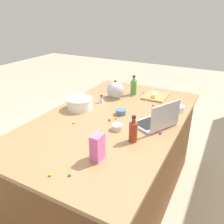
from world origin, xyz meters
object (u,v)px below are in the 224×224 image
object	(u,v)px
candy_bag	(97,147)
laptop	(157,121)
bottle_olive	(134,87)
ramekin_medium	(179,109)
ramekin_wide	(117,127)
kettle	(115,90)
mixing_bowl_large	(80,103)
cutting_board	(156,96)
kitchen_timer	(101,99)
butter_stick_left	(155,95)
ramekin_small	(121,112)
bottle_soy	(133,131)

from	to	relation	value
candy_bag	laptop	bearing A→B (deg)	162.23
bottle_olive	ramekin_medium	size ratio (longest dim) A/B	2.03
ramekin_wide	candy_bag	size ratio (longest dim) A/B	0.50
laptop	kettle	world-z (taller)	laptop
mixing_bowl_large	cutting_board	size ratio (longest dim) A/B	0.83
ramekin_wide	kitchen_timer	bearing A→B (deg)	-137.38
butter_stick_left	ramekin_medium	distance (m)	0.37
bottle_olive	ramekin_small	bearing A→B (deg)	11.25
kettle	cutting_board	xyz separation A→B (m)	(-0.22, 0.37, -0.07)
ramekin_small	kitchen_timer	size ratio (longest dim) A/B	1.17
candy_bag	butter_stick_left	bearing A→B (deg)	-178.73
candy_bag	bottle_olive	bearing A→B (deg)	-167.36
mixing_bowl_large	candy_bag	size ratio (longest dim) A/B	1.42
laptop	bottle_soy	distance (m)	0.30
kitchen_timer	ramekin_wide	bearing A→B (deg)	42.62
mixing_bowl_large	bottle_soy	xyz separation A→B (m)	(0.29, 0.66, 0.02)
ramekin_small	ramekin_wide	world-z (taller)	ramekin_small
bottle_olive	cutting_board	world-z (taller)	bottle_olive
cutting_board	ramekin_medium	world-z (taller)	ramekin_medium
bottle_olive	ramekin_small	distance (m)	0.53
ramekin_small	ramekin_medium	xyz separation A→B (m)	(-0.31, 0.43, 0.00)
bottle_soy	kettle	distance (m)	0.86
mixing_bowl_large	ramekin_medium	distance (m)	0.90
laptop	kitchen_timer	xyz separation A→B (m)	(-0.22, -0.64, -0.01)
bottle_olive	mixing_bowl_large	bearing A→B (deg)	-26.11
bottle_soy	ramekin_medium	world-z (taller)	bottle_soy
laptop	cutting_board	size ratio (longest dim) A/B	1.28
bottle_olive	cutting_board	distance (m)	0.25
cutting_board	ramekin_medium	size ratio (longest dim) A/B	2.86
laptop	kettle	bearing A→B (deg)	-125.29
kettle	candy_bag	distance (m)	1.07
bottle_olive	candy_bag	size ratio (longest dim) A/B	1.22
laptop	ramekin_small	xyz separation A→B (m)	(-0.07, -0.35, -0.02)
cutting_board	butter_stick_left	xyz separation A→B (m)	(0.04, 0.00, 0.03)
butter_stick_left	ramekin_wide	world-z (taller)	butter_stick_left
bottle_soy	candy_bag	world-z (taller)	bottle_soy
ramekin_medium	candy_bag	size ratio (longest dim) A/B	0.60
candy_bag	ramekin_medium	bearing A→B (deg)	164.25
laptop	butter_stick_left	size ratio (longest dim) A/B	3.41
bottle_olive	kitchen_timer	distance (m)	0.41
bottle_olive	ramekin_wide	distance (m)	0.81
bottle_olive	candy_bag	world-z (taller)	bottle_olive
laptop	ramekin_medium	size ratio (longest dim) A/B	3.66
butter_stick_left	mixing_bowl_large	bearing A→B (deg)	-41.85
ramekin_wide	bottle_olive	bearing A→B (deg)	-165.62
mixing_bowl_large	cutting_board	world-z (taller)	mixing_bowl_large
butter_stick_left	cutting_board	bearing A→B (deg)	180.00
laptop	cutting_board	bearing A→B (deg)	-161.17
cutting_board	ramekin_small	bearing A→B (deg)	-13.41
mixing_bowl_large	butter_stick_left	distance (m)	0.79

